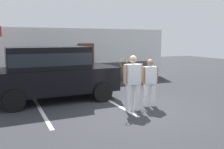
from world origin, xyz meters
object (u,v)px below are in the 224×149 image
Objects in this scene: parked_suv at (52,71)px; tennis_player_man at (133,82)px; potted_plant_by_porch at (136,72)px; tennis_player_woman at (150,82)px.

parked_suv is 2.54× the size of tennis_player_man.
tennis_player_man is at bearing -121.15° from potted_plant_by_porch.
parked_suv is 2.79× the size of tennis_player_woman.
potted_plant_by_porch is (2.99, 4.95, -0.42)m from tennis_player_man.
tennis_player_woman is (2.90, -2.22, -0.29)m from parked_suv.
parked_suv reaches higher than tennis_player_woman.
parked_suv is at bearing -31.40° from tennis_player_woman.
parked_suv is 3.66m from tennis_player_woman.
tennis_player_man reaches higher than tennis_player_woman.
parked_suv is at bearing -45.41° from tennis_player_man.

